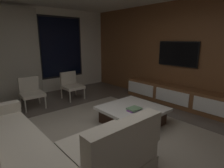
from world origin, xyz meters
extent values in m
plane|color=#564C44|center=(0.00, 0.00, 0.00)|extent=(9.20, 9.20, 0.00)
cube|color=silver|center=(0.00, 3.66, 1.35)|extent=(6.60, 0.12, 2.70)
cube|color=black|center=(1.30, 3.60, 1.45)|extent=(1.52, 0.02, 2.02)
cube|color=black|center=(1.30, 3.58, 1.45)|extent=(1.40, 0.03, 1.90)
cube|color=#BCB5A3|center=(-0.55, 3.48, 1.30)|extent=(2.10, 0.12, 2.60)
cube|color=brown|center=(3.06, 0.00, 1.35)|extent=(0.12, 7.80, 2.70)
cube|color=gray|center=(0.35, -0.10, 0.01)|extent=(3.20, 3.80, 0.01)
cube|color=#A49C8C|center=(-1.19, 0.19, 0.09)|extent=(0.90, 2.50, 0.18)
cube|color=beige|center=(-1.19, 0.19, 0.30)|extent=(0.86, 2.42, 0.24)
cube|color=#A49C8C|center=(-0.21, -0.61, 0.09)|extent=(1.10, 0.90, 0.18)
cube|color=beige|center=(-0.21, -0.61, 0.30)|extent=(1.07, 0.86, 0.24)
cube|color=beige|center=(-0.21, -0.96, 0.62)|extent=(1.10, 0.20, 0.40)
cube|color=black|center=(1.08, 0.10, 0.15)|extent=(1.00, 1.00, 0.30)
cube|color=white|center=(1.08, 0.10, 0.33)|extent=(1.16, 1.16, 0.06)
cube|color=#803B97|center=(0.98, -0.02, 0.37)|extent=(0.28, 0.14, 0.02)
cube|color=#699166|center=(0.99, -0.02, 0.40)|extent=(0.26, 0.21, 0.03)
cylinder|color=#B2ADA0|center=(1.24, 2.16, 0.18)|extent=(0.04, 0.04, 0.36)
cylinder|color=#B2ADA0|center=(0.76, 2.15, 0.18)|extent=(0.04, 0.04, 0.36)
cylinder|color=#B2ADA0|center=(1.23, 2.66, 0.18)|extent=(0.04, 0.04, 0.36)
cylinder|color=#B2ADA0|center=(0.75, 2.65, 0.18)|extent=(0.04, 0.04, 0.36)
cube|color=beige|center=(0.99, 2.40, 0.36)|extent=(0.55, 0.57, 0.08)
cube|color=beige|center=(0.99, 2.64, 0.59)|extent=(0.49, 0.09, 0.38)
cylinder|color=#B2ADA0|center=(0.07, 2.16, 0.18)|extent=(0.04, 0.04, 0.36)
cylinder|color=#B2ADA0|center=(-0.41, 2.18, 0.18)|extent=(0.04, 0.04, 0.36)
cylinder|color=#B2ADA0|center=(0.09, 2.66, 0.18)|extent=(0.04, 0.04, 0.36)
cylinder|color=#B2ADA0|center=(-0.39, 2.68, 0.18)|extent=(0.04, 0.04, 0.36)
cube|color=beige|center=(-0.16, 2.42, 0.36)|extent=(0.56, 0.58, 0.08)
cube|color=beige|center=(-0.15, 2.66, 0.59)|extent=(0.49, 0.10, 0.38)
cube|color=brown|center=(2.78, 0.10, 0.26)|extent=(0.44, 3.10, 0.52)
cube|color=white|center=(2.55, -0.94, 0.29)|extent=(0.02, 0.93, 0.33)
cube|color=white|center=(2.55, 0.10, 0.29)|extent=(0.02, 0.93, 0.33)
cube|color=white|center=(2.55, 1.15, 0.29)|extent=(0.02, 0.93, 0.33)
cube|color=black|center=(2.74, -0.75, 0.12)|extent=(0.33, 0.68, 0.19)
cube|color=#C97CBA|center=(2.74, -1.01, 0.11)|extent=(0.03, 0.04, 0.18)
cube|color=#BA677A|center=(2.74, -0.94, 0.11)|extent=(0.03, 0.04, 0.16)
cube|color=#D1709B|center=(2.74, -0.86, 0.11)|extent=(0.03, 0.04, 0.16)
cube|color=gray|center=(2.74, -0.79, 0.10)|extent=(0.03, 0.04, 0.16)
cube|color=#995CB4|center=(2.74, -0.72, 0.10)|extent=(0.03, 0.04, 0.15)
cube|color=#887850|center=(2.74, -0.64, 0.11)|extent=(0.03, 0.04, 0.17)
cube|color=#D04D42|center=(2.74, -0.57, 0.10)|extent=(0.03, 0.04, 0.15)
cube|color=#C45D97|center=(2.74, -0.49, 0.10)|extent=(0.03, 0.04, 0.14)
cube|color=black|center=(2.95, 0.25, 1.35)|extent=(0.04, 1.12, 0.65)
cube|color=black|center=(2.95, 0.25, 1.35)|extent=(0.05, 1.08, 0.61)
camera|label=1|loc=(-1.60, -2.30, 1.73)|focal=29.57mm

